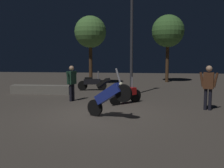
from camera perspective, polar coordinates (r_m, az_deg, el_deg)
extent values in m
plane|color=#4C443D|center=(8.70, -3.51, -6.99)|extent=(40.00, 40.00, 0.00)
cylinder|color=black|center=(8.51, -3.87, -5.37)|extent=(0.55, 0.34, 0.56)
cylinder|color=black|center=(7.82, 2.63, -2.09)|extent=(0.55, 0.34, 0.56)
cube|color=navy|center=(8.11, -0.76, -2.21)|extent=(1.00, 0.69, 0.76)
cube|color=black|center=(8.18, -1.94, 0.30)|extent=(0.49, 0.40, 0.32)
cylinder|color=gray|center=(7.86, 1.38, 1.97)|extent=(0.21, 0.14, 0.44)
sphere|color=#F2EABF|center=(7.83, 2.00, -0.01)|extent=(0.12, 0.12, 0.12)
cylinder|color=black|center=(10.25, 0.82, -3.29)|extent=(0.47, 0.46, 0.56)
cylinder|color=black|center=(10.96, 5.33, -2.67)|extent=(0.47, 0.46, 0.56)
cube|color=#B71414|center=(10.56, 3.16, -1.74)|extent=(0.89, 0.87, 0.30)
cube|color=black|center=(10.41, 2.33, -0.75)|extent=(0.48, 0.48, 0.10)
cylinder|color=gray|center=(10.75, 4.58, 0.40)|extent=(0.08, 0.08, 0.45)
sphere|color=#F2EABF|center=(10.85, 4.96, -1.27)|extent=(0.12, 0.12, 0.12)
cylinder|color=black|center=(14.57, -6.66, -0.37)|extent=(0.57, 0.19, 0.56)
cylinder|color=black|center=(14.55, -2.33, -0.34)|extent=(0.57, 0.19, 0.56)
cube|color=black|center=(14.52, -4.50, 0.54)|extent=(0.99, 0.46, 0.30)
cube|color=black|center=(14.51, -5.30, 1.32)|extent=(0.47, 0.31, 0.10)
cylinder|color=gray|center=(14.49, -3.13, 2.03)|extent=(0.07, 0.07, 0.45)
sphere|color=#F2EABF|center=(14.52, -2.73, 0.75)|extent=(0.12, 0.12, 0.12)
cylinder|color=black|center=(11.25, -9.31, -1.97)|extent=(0.12, 0.12, 0.76)
cylinder|color=black|center=(11.37, -8.77, -1.87)|extent=(0.12, 0.12, 0.76)
cube|color=#1E3F2D|center=(11.23, -9.10, 1.43)|extent=(0.38, 0.43, 0.57)
sphere|color=tan|center=(11.20, -9.14, 3.56)|extent=(0.21, 0.21, 0.21)
cylinder|color=#1E3F2D|center=(11.05, -9.93, 1.47)|extent=(0.16, 0.20, 0.52)
cylinder|color=#1E3F2D|center=(11.41, -8.30, 1.66)|extent=(0.16, 0.20, 0.52)
cylinder|color=black|center=(10.02, 20.36, -3.24)|extent=(0.12, 0.12, 0.80)
cylinder|color=black|center=(10.00, 21.28, -3.29)|extent=(0.12, 0.12, 0.80)
cube|color=#59331E|center=(9.92, 20.99, 0.73)|extent=(0.42, 0.35, 0.60)
sphere|color=tan|center=(9.89, 21.09, 3.26)|extent=(0.22, 0.22, 0.22)
cylinder|color=#59331E|center=(9.94, 19.62, 0.97)|extent=(0.20, 0.15, 0.55)
cylinder|color=#59331E|center=(9.89, 22.37, 0.83)|extent=(0.20, 0.15, 0.55)
cylinder|color=#38383D|center=(12.71, 4.45, 8.69)|extent=(0.14, 0.14, 5.01)
cylinder|color=#4C331E|center=(19.30, 12.36, 4.79)|extent=(0.24, 0.24, 2.95)
sphere|color=#477A38|center=(19.37, 12.54, 11.61)|extent=(2.36, 2.36, 2.36)
cylinder|color=#4C331E|center=(17.55, -4.84, 4.57)|extent=(0.24, 0.24, 2.84)
sphere|color=#568C42|center=(17.61, -4.91, 11.66)|extent=(2.16, 2.16, 2.16)
cube|color=gray|center=(13.81, -15.77, -1.19)|extent=(3.15, 0.50, 0.45)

